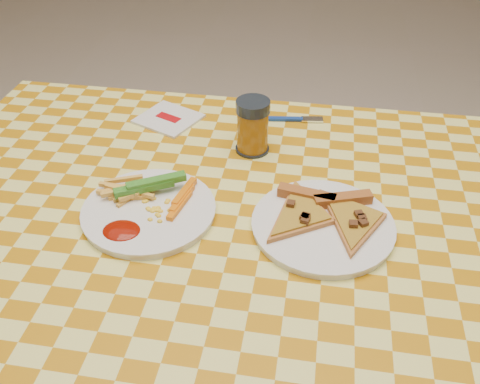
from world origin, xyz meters
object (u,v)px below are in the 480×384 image
object	(u,v)px
table	(238,246)
plate_left	(149,212)
drink_glass	(253,127)
plate_right	(323,226)

from	to	relation	value
table	plate_left	world-z (taller)	plate_left
table	plate_left	xyz separation A→B (m)	(-0.16, -0.02, 0.08)
drink_glass	table	bearing A→B (deg)	-88.34
plate_left	drink_glass	xyz separation A→B (m)	(0.15, 0.24, 0.05)
plate_left	drink_glass	size ratio (longest dim) A/B	2.05
plate_right	plate_left	bearing A→B (deg)	-177.90
table	drink_glass	distance (m)	0.25
plate_left	table	bearing A→B (deg)	7.92
table	drink_glass	size ratio (longest dim) A/B	11.18
table	plate_left	size ratio (longest dim) A/B	5.46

